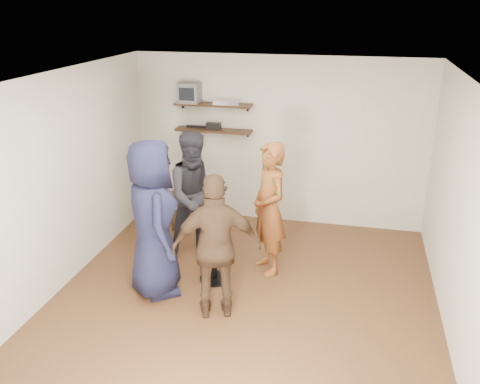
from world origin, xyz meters
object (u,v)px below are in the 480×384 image
Objects in this scene: crt_monitor at (190,93)px; person_dark at (197,196)px; side_table at (188,198)px; person_navy at (153,219)px; person_brown at (217,248)px; dvd_deck at (228,102)px; person_plaid at (269,209)px; drinks_table at (214,238)px; radio at (213,126)px.

crt_monitor is 0.18× the size of person_dark.
side_table is 0.32× the size of person_navy.
person_brown is at bearing -66.64° from crt_monitor.
person_navy is (0.21, -1.86, 0.47)m from side_table.
person_brown is at bearing -78.31° from dvd_deck.
side_table is 2.43m from person_brown.
side_table is at bearing -159.64° from person_plaid.
person_plaid is (0.93, -1.54, -1.03)m from dvd_deck.
person_navy is (-0.62, -0.40, 0.37)m from drinks_table.
person_plaid is at bearing 33.95° from drinks_table.
person_plaid is (0.61, 0.41, 0.28)m from drinks_table.
person_brown is at bearing -142.32° from person_navy.
crt_monitor is 3.12m from person_brown.
radio is at bearing 59.63° from side_table.
person_brown is (0.55, -2.65, -1.06)m from dvd_deck.
drinks_table is at bearing -80.82° from dvd_deck.
crt_monitor is 0.53× the size of side_table.
side_table is at bearing -26.49° from person_navy.
radio reaches higher than side_table.
dvd_deck is 0.24× the size of person_brown.
person_navy is 0.91m from person_brown.
person_navy reaches higher than radio.
drinks_table is at bearing -64.94° from crt_monitor.
dvd_deck is 0.21× the size of person_navy.
person_brown is (1.07, -2.16, 0.35)m from side_table.
crt_monitor is at bearing -85.05° from person_brown.
person_dark is (0.50, -1.33, -1.14)m from crt_monitor.
dvd_deck is 2.07m from person_plaid.
crt_monitor is 0.62m from radio.
person_plaid is (1.16, -1.54, -0.65)m from radio.
person_plaid reaches higher than person_brown.
person_dark is (-0.41, 0.62, 0.30)m from drinks_table.
side_table is 0.36× the size of person_brown.
drinks_table is at bearing -90.00° from person_navy.
crt_monitor reaches higher than dvd_deck.
person_plaid reaches higher than radio.
dvd_deck reaches higher than person_navy.
person_plaid is 0.98× the size of person_dark.
crt_monitor is 1.45× the size of radio.
dvd_deck is 0.44× the size of drinks_table.
dvd_deck reaches higher than radio.
side_table is at bearing -82.06° from person_brown.
dvd_deck is 0.23× the size of person_dark.
person_navy is (-0.31, -2.35, -0.94)m from dvd_deck.
drinks_table is 0.52× the size of person_dark.
person_navy reaches higher than drinks_table.
radio is at bearing -92.06° from person_brown.
person_dark is at bearing -82.35° from person_brown.
person_plaid is at bearing -44.88° from person_dark.
person_navy is at bearing -37.68° from person_brown.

